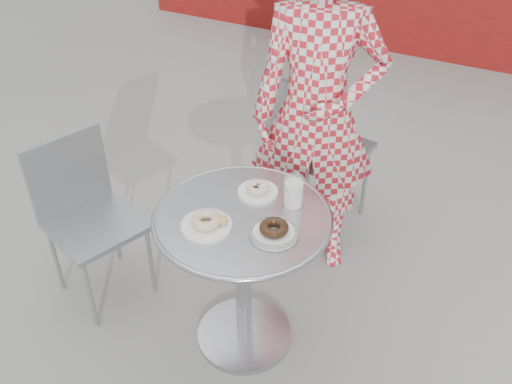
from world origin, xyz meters
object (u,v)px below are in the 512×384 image
at_px(plate_far, 258,189).
at_px(milk_cup, 294,192).
at_px(plate_near, 207,223).
at_px(bistro_table, 243,249).
at_px(plate_checker, 274,231).
at_px(chair_left, 100,251).
at_px(chair_far, 319,180).
at_px(seated_person, 317,114).

bearing_deg(plate_far, milk_cup, -2.47).
xyz_separation_m(plate_near, milk_cup, (0.23, 0.28, 0.04)).
bearing_deg(plate_near, bistro_table, 54.96).
xyz_separation_m(plate_far, plate_checker, (0.17, -0.21, -0.00)).
bearing_deg(milk_cup, plate_near, -130.22).
bearing_deg(milk_cup, chair_left, -168.05).
distance_m(chair_left, milk_cup, 1.08).
relative_size(chair_far, plate_far, 5.59).
relative_size(seated_person, plate_far, 10.15).
bearing_deg(chair_far, bistro_table, 100.08).
xyz_separation_m(plate_far, milk_cup, (0.16, -0.01, 0.04)).
height_order(plate_far, milk_cup, milk_cup).
bearing_deg(plate_checker, plate_near, -162.47).
height_order(chair_far, plate_near, chair_far).
distance_m(plate_near, milk_cup, 0.37).
distance_m(chair_left, plate_checker, 1.05).
relative_size(seated_person, plate_checker, 8.78).
distance_m(bistro_table, plate_far, 0.25).
bearing_deg(plate_checker, chair_far, 100.69).
height_order(chair_left, plate_checker, chair_left).
xyz_separation_m(bistro_table, plate_near, (-0.09, -0.12, 0.20)).
distance_m(chair_far, chair_left, 1.25).
xyz_separation_m(bistro_table, milk_cup, (0.15, 0.16, 0.24)).
xyz_separation_m(chair_far, seated_person, (0.06, -0.27, 0.56)).
xyz_separation_m(seated_person, milk_cup, (0.12, -0.54, -0.06)).
bearing_deg(chair_left, bistro_table, -67.17).
bearing_deg(seated_person, plate_near, -117.51).
bearing_deg(plate_far, plate_checker, -50.15).
bearing_deg(chair_left, milk_cup, -58.19).
bearing_deg(chair_far, chair_left, 61.68).
height_order(chair_left, plate_far, chair_left).
distance_m(bistro_table, chair_left, 0.83).
bearing_deg(chair_far, plate_checker, 108.94).
bearing_deg(bistro_table, plate_far, 94.87).
xyz_separation_m(chair_left, milk_cup, (0.92, 0.20, 0.53)).
xyz_separation_m(chair_far, chair_left, (-0.74, -1.00, -0.03)).
distance_m(bistro_table, seated_person, 0.75).
relative_size(bistro_table, chair_far, 0.78).
xyz_separation_m(chair_left, plate_near, (0.69, -0.08, 0.49)).
distance_m(bistro_table, chair_far, 1.00).
bearing_deg(plate_near, plate_checker, 17.53).
height_order(bistro_table, plate_near, plate_near).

